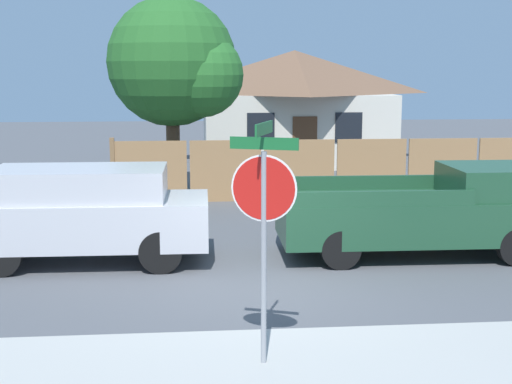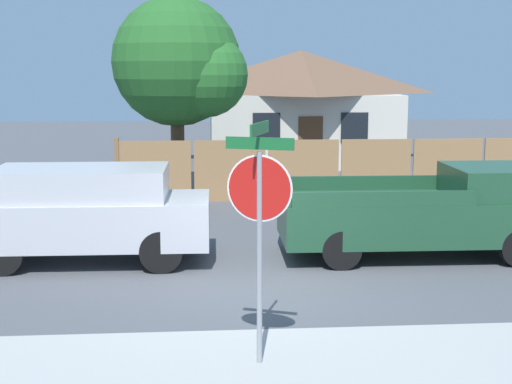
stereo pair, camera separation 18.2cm
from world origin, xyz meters
The scene contains 8 objects.
ground_plane centered at (0.00, 0.00, 0.00)m, with size 80.00×80.00×0.00m, color #4C4F54.
sidewalk_strip centered at (0.00, -3.60, 0.00)m, with size 36.00×3.20×0.01m.
wooden_fence centered at (2.92, 8.12, 0.87)m, with size 12.64×0.12×1.83m.
house centered at (2.96, 16.75, 2.30)m, with size 7.75×6.02×4.43m.
oak_tree centered at (-1.51, 9.15, 3.81)m, with size 3.90×3.72×5.77m.
red_suv centered at (-3.19, 1.89, 1.01)m, with size 4.66×1.93×1.85m.
orange_pickup centered at (3.54, 1.88, 0.89)m, with size 5.50×2.10×1.80m.
stop_sign centered at (-0.26, -3.16, 2.06)m, with size 0.81×0.73×3.06m.
Camera 2 is at (-0.95, -11.72, 3.70)m, focal length 50.00 mm.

